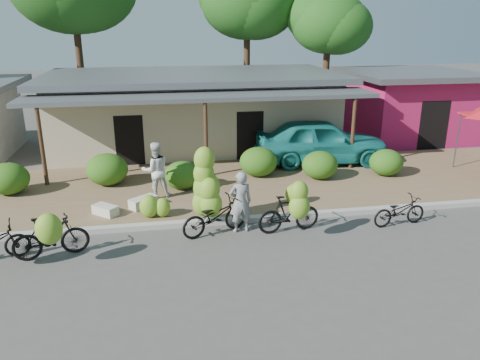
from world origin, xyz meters
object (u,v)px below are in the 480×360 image
(bike_far_right, at_px, (399,211))
(bystander, at_px, (156,170))
(bike_right, at_px, (291,211))
(vendor, at_px, (241,202))
(sack_near, at_px, (143,202))
(tree_near_right, at_px, (325,21))
(teal_van, at_px, (321,141))
(bike_left, at_px, (50,235))
(bike_center, at_px, (210,201))
(sack_far, at_px, (105,210))
(tree_center_right, at_px, (243,0))

(bike_far_right, distance_m, bystander, 7.49)
(bike_right, bearing_deg, vendor, 66.30)
(bike_far_right, bearing_deg, sack_near, 64.17)
(tree_near_right, relative_size, teal_van, 1.37)
(tree_near_right, height_order, teal_van, tree_near_right)
(bike_left, height_order, bike_right, bike_right)
(bike_center, bearing_deg, bike_far_right, -117.12)
(bike_right, relative_size, vendor, 1.06)
(sack_far, xyz_separation_m, teal_van, (8.02, 4.02, 0.75))
(sack_far, bearing_deg, bike_far_right, -13.44)
(bike_left, xyz_separation_m, bike_far_right, (9.30, 0.39, -0.21))
(bike_far_right, xyz_separation_m, teal_van, (-0.25, 5.99, 0.58))
(bike_far_right, bearing_deg, sack_far, 69.17)
(bike_far_right, bearing_deg, tree_center_right, -1.50)
(bike_far_right, bearing_deg, bike_center, 76.28)
(sack_far, height_order, teal_van, teal_van)
(vendor, bearing_deg, sack_near, -41.27)
(bike_right, bearing_deg, tree_near_right, -29.09)
(bike_left, distance_m, teal_van, 11.08)
(vendor, bearing_deg, bike_right, 158.78)
(bike_right, distance_m, bike_far_right, 3.20)
(tree_center_right, height_order, vendor, tree_center_right)
(teal_van, bearing_deg, bike_center, 141.03)
(bike_far_right, bearing_deg, bike_right, 82.83)
(bike_far_right, bearing_deg, vendor, 77.68)
(sack_far, xyz_separation_m, vendor, (3.76, -1.59, 0.61))
(tree_center_right, distance_m, vendor, 16.54)
(tree_center_right, relative_size, bike_right, 4.70)
(bike_left, bearing_deg, vendor, -93.23)
(bike_center, bearing_deg, teal_van, -63.91)
(tree_near_right, distance_m, vendor, 15.63)
(bike_far_right, bearing_deg, tree_near_right, -17.36)
(bike_left, distance_m, bike_right, 6.13)
(bystander, bearing_deg, sack_far, 27.31)
(sack_far, bearing_deg, bike_center, -25.13)
(bike_right, bearing_deg, sack_far, 61.81)
(bike_center, bearing_deg, vendor, -124.81)
(teal_van, bearing_deg, sack_far, 120.77)
(tree_near_right, bearing_deg, tree_center_right, 153.43)
(bike_far_right, height_order, sack_near, bike_far_right)
(tree_center_right, xyz_separation_m, bystander, (-5.14, -12.41, -5.63))
(bike_left, xyz_separation_m, bystander, (2.55, 3.58, 0.39))
(tree_near_right, relative_size, sack_near, 8.40)
(bike_center, distance_m, bike_far_right, 5.36)
(tree_center_right, relative_size, sack_far, 11.46)
(sack_near, bearing_deg, bike_right, -31.10)
(sack_near, height_order, sack_far, sack_near)
(bike_center, xyz_separation_m, bystander, (-1.45, 2.60, 0.16))
(bike_far_right, distance_m, teal_van, 6.03)
(tree_center_right, bearing_deg, teal_van, -81.93)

